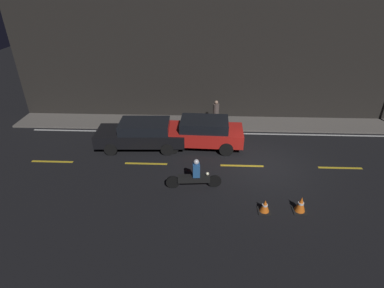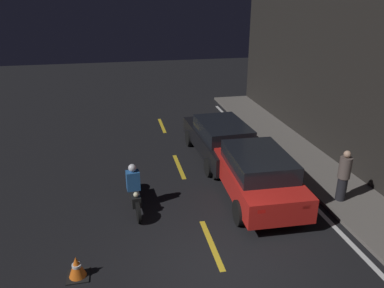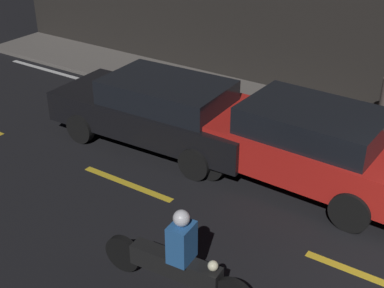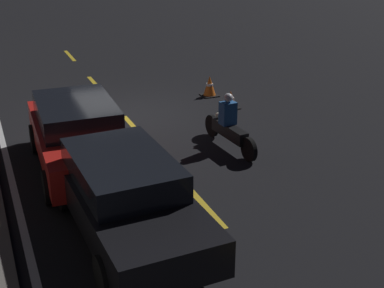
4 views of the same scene
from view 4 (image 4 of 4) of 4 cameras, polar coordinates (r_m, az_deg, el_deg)
name	(u,v)px [view 4 (image 4 of 4)]	position (r m, az deg, el deg)	size (l,w,h in m)	color
ground_plane	(124,116)	(15.21, -7.25, 2.96)	(56.00, 56.00, 0.00)	black
lane_dash_b	(203,204)	(10.45, 1.14, -6.38)	(2.00, 0.14, 0.01)	gold
lane_dash_c	(135,128)	(14.30, -6.15, 1.74)	(2.00, 0.14, 0.01)	gold
lane_dash_d	(95,84)	(18.45, -10.27, 6.31)	(2.00, 0.14, 0.01)	gold
lane_dash_e	(70,56)	(22.74, -12.89, 9.17)	(2.00, 0.14, 0.01)	gold
lane_solid_kerb	(0,133)	(14.75, -19.77, 1.14)	(25.20, 0.14, 0.01)	silver
van_black	(126,194)	(9.25, -7.05, -5.36)	(4.53, 1.99, 1.41)	black
taxi_red	(79,134)	(11.86, -11.98, 1.04)	(4.37, 2.02, 1.50)	red
motorcycle	(229,127)	(12.80, 4.01, 1.85)	(2.29, 0.38, 1.35)	black
traffic_cone_near	(231,100)	(15.74, 4.14, 4.73)	(0.47, 0.47, 0.52)	black
traffic_cone_mid	(210,86)	(16.83, 1.89, 6.19)	(0.51, 0.51, 0.64)	black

